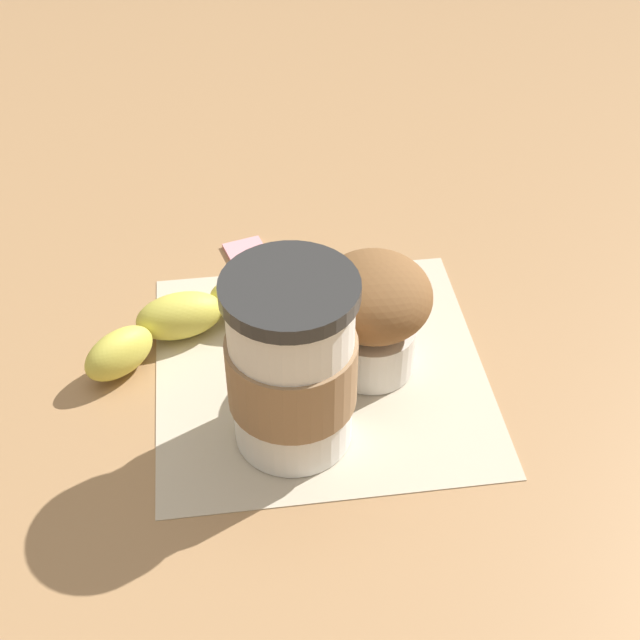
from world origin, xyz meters
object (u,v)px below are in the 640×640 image
at_px(banana, 220,317).
at_px(sugar_packet, 250,256).
at_px(muffin, 373,311).
at_px(coffee_cup, 292,365).

bearing_deg(banana, sugar_packet, -15.47).
height_order(banana, sugar_packet, banana).
relative_size(banana, sugar_packet, 4.14).
bearing_deg(muffin, banana, 67.48).
distance_m(coffee_cup, banana, 0.12).
bearing_deg(sugar_packet, coffee_cup, -173.87).
bearing_deg(sugar_packet, banana, 164.53).
bearing_deg(coffee_cup, sugar_packet, 6.13).
distance_m(coffee_cup, sugar_packet, 0.20).
distance_m(muffin, sugar_packet, 0.16).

